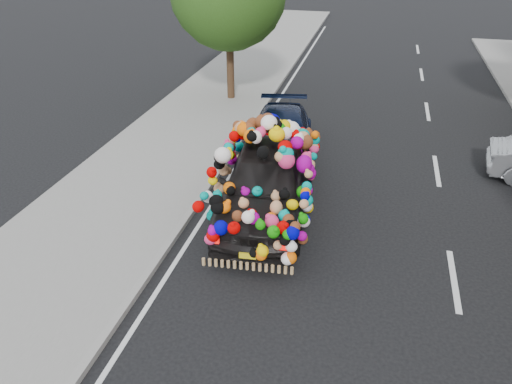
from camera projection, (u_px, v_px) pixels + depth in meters
ground at (277, 254)px, 10.67m from camera, size 100.00×100.00×0.00m
sidewalk at (95, 226)px, 11.53m from camera, size 4.00×60.00×0.12m
kerb at (174, 237)px, 11.12m from camera, size 0.15×60.00×0.13m
lane_markings at (454, 280)px, 9.91m from camera, size 6.00×50.00×0.01m
plush_art_car at (266, 168)px, 11.61m from camera, size 2.73×5.29×2.33m
navy_sedan at (282, 136)px, 14.72m from camera, size 2.51×4.61×1.27m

